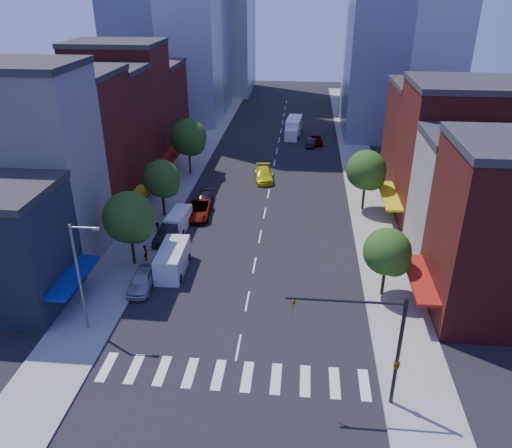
# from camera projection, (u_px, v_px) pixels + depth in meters

# --- Properties ---
(ground) EXTENTS (220.00, 220.00, 0.00)m
(ground) POSITION_uv_depth(u_px,v_px,m) (238.00, 347.00, 37.17)
(ground) COLOR black
(ground) RESTS_ON ground
(sidewalk_left) EXTENTS (5.00, 120.00, 0.15)m
(sidewalk_left) POSITION_uv_depth(u_px,v_px,m) (190.00, 164.00, 74.00)
(sidewalk_left) COLOR gray
(sidewalk_left) RESTS_ON ground
(sidewalk_right) EXTENTS (5.00, 120.00, 0.15)m
(sidewalk_right) POSITION_uv_depth(u_px,v_px,m) (360.00, 170.00, 71.81)
(sidewalk_right) COLOR gray
(sidewalk_right) RESTS_ON ground
(crosswalk) EXTENTS (19.00, 3.00, 0.01)m
(crosswalk) POSITION_uv_depth(u_px,v_px,m) (233.00, 376.00, 34.49)
(crosswalk) COLOR silver
(crosswalk) RESTS_ON ground
(bldg_left_1) EXTENTS (12.00, 8.00, 18.00)m
(bldg_left_1) POSITION_uv_depth(u_px,v_px,m) (27.00, 169.00, 45.79)
(bldg_left_1) COLOR beige
(bldg_left_1) RESTS_ON ground
(bldg_left_2) EXTENTS (12.00, 9.00, 16.00)m
(bldg_left_2) POSITION_uv_depth(u_px,v_px,m) (69.00, 151.00, 53.83)
(bldg_left_2) COLOR #5B1815
(bldg_left_2) RESTS_ON ground
(bldg_left_3) EXTENTS (12.00, 8.00, 15.00)m
(bldg_left_3) POSITION_uv_depth(u_px,v_px,m) (99.00, 134.00, 61.64)
(bldg_left_3) COLOR #581916
(bldg_left_3) RESTS_ON ground
(bldg_left_4) EXTENTS (12.00, 9.00, 17.00)m
(bldg_left_4) POSITION_uv_depth(u_px,v_px,m) (122.00, 110.00, 68.81)
(bldg_left_4) COLOR #5B1815
(bldg_left_4) RESTS_ON ground
(bldg_left_5) EXTENTS (12.00, 10.00, 13.00)m
(bldg_left_5) POSITION_uv_depth(u_px,v_px,m) (144.00, 109.00, 78.18)
(bldg_left_5) COLOR #581916
(bldg_left_5) RESTS_ON ground
(bldg_right_1) EXTENTS (12.00, 8.00, 12.00)m
(bldg_right_1) POSITION_uv_depth(u_px,v_px,m) (483.00, 204.00, 46.11)
(bldg_right_1) COLOR beige
(bldg_right_1) RESTS_ON ground
(bldg_right_2) EXTENTS (12.00, 10.00, 15.00)m
(bldg_right_2) POSITION_uv_depth(u_px,v_px,m) (460.00, 158.00, 53.50)
(bldg_right_2) COLOR #5B1815
(bldg_right_2) RESTS_ON ground
(bldg_right_3) EXTENTS (12.00, 10.00, 13.00)m
(bldg_right_3) POSITION_uv_depth(u_px,v_px,m) (437.00, 140.00, 62.88)
(bldg_right_3) COLOR #581916
(bldg_right_3) RESTS_ON ground
(traffic_signal) EXTENTS (7.24, 2.24, 8.00)m
(traffic_signal) POSITION_uv_depth(u_px,v_px,m) (389.00, 353.00, 30.45)
(traffic_signal) COLOR black
(traffic_signal) RESTS_ON sidewalk_right
(streetlight) EXTENTS (2.25, 0.25, 9.00)m
(streetlight) POSITION_uv_depth(u_px,v_px,m) (80.00, 272.00, 36.78)
(streetlight) COLOR slate
(streetlight) RESTS_ON sidewalk_left
(tree_left_near) EXTENTS (4.80, 4.80, 7.30)m
(tree_left_near) POSITION_uv_depth(u_px,v_px,m) (130.00, 219.00, 45.80)
(tree_left_near) COLOR black
(tree_left_near) RESTS_ON sidewalk_left
(tree_left_mid) EXTENTS (4.20, 4.20, 6.65)m
(tree_left_mid) POSITION_uv_depth(u_px,v_px,m) (163.00, 180.00, 55.78)
(tree_left_mid) COLOR black
(tree_left_mid) RESTS_ON sidewalk_left
(tree_left_far) EXTENTS (5.00, 5.00, 7.75)m
(tree_left_far) POSITION_uv_depth(u_px,v_px,m) (189.00, 139.00, 68.00)
(tree_left_far) COLOR black
(tree_left_far) RESTS_ON sidewalk_left
(tree_right_near) EXTENTS (4.00, 4.00, 6.20)m
(tree_right_near) POSITION_uv_depth(u_px,v_px,m) (389.00, 254.00, 41.40)
(tree_right_near) COLOR black
(tree_right_near) RESTS_ON sidewalk_right
(tree_right_far) EXTENTS (4.60, 4.60, 7.20)m
(tree_right_far) POSITION_uv_depth(u_px,v_px,m) (367.00, 172.00, 57.19)
(tree_right_far) COLOR black
(tree_right_far) RESTS_ON sidewalk_right
(parked_car_front) EXTENTS (2.22, 4.92, 1.64)m
(parked_car_front) POSITION_uv_depth(u_px,v_px,m) (142.00, 280.00, 44.00)
(parked_car_front) COLOR #9E9EA3
(parked_car_front) RESTS_ON ground
(parked_car_second) EXTENTS (2.27, 5.13, 1.64)m
(parked_car_second) POSITION_uv_depth(u_px,v_px,m) (168.00, 234.00, 52.08)
(parked_car_second) COLOR black
(parked_car_second) RESTS_ON ground
(parked_car_third) EXTENTS (2.93, 5.74, 1.55)m
(parked_car_third) POSITION_uv_depth(u_px,v_px,m) (199.00, 210.00, 57.44)
(parked_car_third) COLOR #999999
(parked_car_third) RESTS_ON ground
(parked_car_rear) EXTENTS (2.10, 4.56, 1.29)m
(parked_car_rear) POSITION_uv_depth(u_px,v_px,m) (205.00, 199.00, 60.68)
(parked_car_rear) COLOR black
(parked_car_rear) RESTS_ON ground
(cargo_van_near) EXTENTS (2.45, 5.78, 2.44)m
(cargo_van_near) POSITION_uv_depth(u_px,v_px,m) (172.00, 260.00, 46.33)
(cargo_van_near) COLOR silver
(cargo_van_near) RESTS_ON ground
(cargo_van_far) EXTENTS (2.12, 4.74, 1.98)m
(cargo_van_far) POSITION_uv_depth(u_px,v_px,m) (179.00, 221.00, 54.55)
(cargo_van_far) COLOR white
(cargo_van_far) RESTS_ON ground
(taxi) EXTENTS (2.97, 5.85, 1.63)m
(taxi) POSITION_uv_depth(u_px,v_px,m) (264.00, 175.00, 67.94)
(taxi) COLOR #D7CD0B
(taxi) RESTS_ON ground
(traffic_car_oncoming) EXTENTS (1.98, 4.28, 1.36)m
(traffic_car_oncoming) POSITION_uv_depth(u_px,v_px,m) (311.00, 142.00, 82.03)
(traffic_car_oncoming) COLOR black
(traffic_car_oncoming) RESTS_ON ground
(traffic_car_far) EXTENTS (2.19, 4.50, 1.48)m
(traffic_car_far) POSITION_uv_depth(u_px,v_px,m) (317.00, 139.00, 83.21)
(traffic_car_far) COLOR #999999
(traffic_car_far) RESTS_ON ground
(box_truck) EXTENTS (2.91, 7.87, 3.10)m
(box_truck) POSITION_uv_depth(u_px,v_px,m) (293.00, 128.00, 86.92)
(box_truck) COLOR white
(box_truck) RESTS_ON ground
(pedestrian_near) EXTENTS (0.53, 0.68, 1.67)m
(pedestrian_near) POSITION_uv_depth(u_px,v_px,m) (146.00, 253.00, 48.05)
(pedestrian_near) COLOR #999999
(pedestrian_near) RESTS_ON sidewalk_left
(pedestrian_far) EXTENTS (0.87, 1.05, 1.94)m
(pedestrian_far) POSITION_uv_depth(u_px,v_px,m) (158.00, 231.00, 51.89)
(pedestrian_far) COLOR #999999
(pedestrian_far) RESTS_ON sidewalk_left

